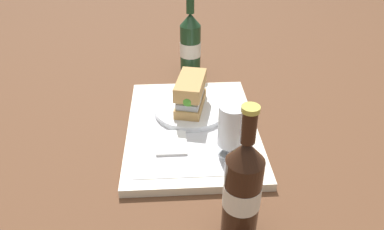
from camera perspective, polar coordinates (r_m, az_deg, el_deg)
The scene contains 9 objects.
ground_plane at distance 0.93m, azimuth 0.00°, elevation -2.59°, with size 3.00×3.00×0.00m, color brown.
tray at distance 0.92m, azimuth 0.00°, elevation -2.08°, with size 0.44×0.32×0.02m, color beige.
placemat at distance 0.91m, azimuth 0.00°, elevation -1.54°, with size 0.38×0.27×0.00m, color silver.
plate at distance 0.96m, azimuth -0.05°, elevation 0.88°, with size 0.19×0.19×0.01m, color white.
sandwich at distance 0.93m, azimuth -0.09°, elevation 3.38°, with size 0.14×0.09×0.08m.
beer_glass at distance 0.79m, azimuth 6.22°, elevation -2.21°, with size 0.06×0.06×0.12m.
napkin_folded at distance 0.85m, azimuth -3.22°, elevation -4.32°, with size 0.09×0.07×0.01m, color white.
beer_bottle at distance 0.63m, azimuth 7.87°, elevation -11.29°, with size 0.07×0.07×0.27m.
second_bottle at distance 1.15m, azimuth -0.26°, elevation 10.92°, with size 0.07×0.07×0.27m.
Camera 1 is at (0.75, -0.04, 0.54)m, focal length 34.20 mm.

